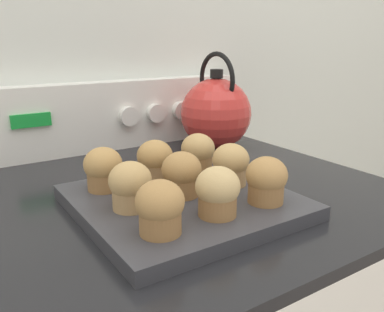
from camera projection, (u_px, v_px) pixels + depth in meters
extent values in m
cube|color=silver|center=(88.00, 34.00, 0.95)|extent=(8.00, 0.05, 2.40)
cube|color=black|center=(168.00, 192.00, 0.74)|extent=(0.75, 0.69, 0.02)
cube|color=white|center=(101.00, 116.00, 0.96)|extent=(0.73, 0.05, 0.16)
cube|color=green|center=(31.00, 120.00, 0.85)|extent=(0.08, 0.01, 0.03)
cylinder|color=white|center=(129.00, 116.00, 0.96)|extent=(0.05, 0.02, 0.05)
cylinder|color=white|center=(156.00, 113.00, 1.00)|extent=(0.05, 0.02, 0.05)
cylinder|color=white|center=(181.00, 111.00, 1.04)|extent=(0.05, 0.02, 0.05)
cylinder|color=white|center=(205.00, 108.00, 1.08)|extent=(0.05, 0.02, 0.05)
cube|color=#38383D|center=(182.00, 202.00, 0.64)|extent=(0.31, 0.31, 0.02)
cylinder|color=olive|center=(160.00, 221.00, 0.51)|extent=(0.05, 0.05, 0.03)
ellipsoid|color=#B2844C|center=(160.00, 202.00, 0.50)|extent=(0.06, 0.06, 0.06)
cylinder|color=olive|center=(217.00, 204.00, 0.56)|extent=(0.05, 0.05, 0.03)
ellipsoid|color=tan|center=(218.00, 186.00, 0.55)|extent=(0.06, 0.06, 0.06)
cylinder|color=olive|center=(266.00, 192.00, 0.60)|extent=(0.05, 0.05, 0.03)
ellipsoid|color=#B2844C|center=(267.00, 175.00, 0.60)|extent=(0.06, 0.06, 0.06)
cylinder|color=tan|center=(131.00, 198.00, 0.58)|extent=(0.05, 0.05, 0.03)
ellipsoid|color=tan|center=(130.00, 180.00, 0.57)|extent=(0.06, 0.06, 0.06)
cylinder|color=olive|center=(182.00, 185.00, 0.63)|extent=(0.05, 0.05, 0.03)
ellipsoid|color=#B2844C|center=(182.00, 169.00, 0.62)|extent=(0.06, 0.06, 0.06)
cylinder|color=tan|center=(230.00, 175.00, 0.68)|extent=(0.05, 0.05, 0.03)
ellipsoid|color=tan|center=(231.00, 160.00, 0.67)|extent=(0.06, 0.06, 0.06)
cylinder|color=olive|center=(104.00, 180.00, 0.66)|extent=(0.05, 0.05, 0.03)
ellipsoid|color=tan|center=(103.00, 164.00, 0.65)|extent=(0.06, 0.06, 0.06)
cylinder|color=#A37A4C|center=(155.00, 170.00, 0.70)|extent=(0.05, 0.05, 0.03)
ellipsoid|color=tan|center=(155.00, 156.00, 0.70)|extent=(0.06, 0.06, 0.06)
cylinder|color=olive|center=(198.00, 162.00, 0.75)|extent=(0.05, 0.05, 0.03)
ellipsoid|color=tan|center=(198.00, 148.00, 0.74)|extent=(0.06, 0.06, 0.06)
sphere|color=red|center=(216.00, 114.00, 0.97)|extent=(0.17, 0.17, 0.17)
cylinder|color=black|center=(217.00, 74.00, 0.95)|extent=(0.03, 0.03, 0.02)
cone|color=red|center=(197.00, 101.00, 1.03)|extent=(0.04, 0.07, 0.06)
torus|color=black|center=(216.00, 80.00, 0.95)|extent=(0.01, 0.13, 0.13)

